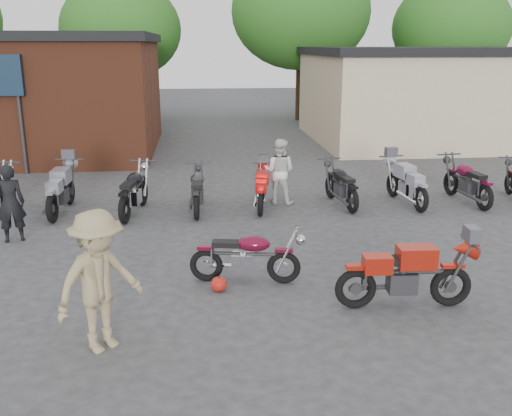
{
  "coord_description": "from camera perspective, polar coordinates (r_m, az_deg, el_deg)",
  "views": [
    {
      "loc": [
        -1.37,
        -8.08,
        3.89
      ],
      "look_at": [
        -0.31,
        2.24,
        0.9
      ],
      "focal_mm": 40.0,
      "sensor_mm": 36.0,
      "label": 1
    }
  ],
  "objects": [
    {
      "name": "row_bike_5",
      "position": [
        14.33,
        8.49,
        2.51
      ],
      "size": [
        0.91,
        2.05,
        1.15
      ],
      "primitive_type": null,
      "rotation": [
        0.0,
        0.0,
        1.7
      ],
      "color": "black",
      "rests_on": "ground"
    },
    {
      "name": "row_bike_1",
      "position": [
        14.28,
        -18.95,
        1.97
      ],
      "size": [
        0.79,
        2.18,
        1.25
      ],
      "primitive_type": null,
      "rotation": [
        0.0,
        0.0,
        1.53
      ],
      "color": "gray",
      "rests_on": "ground"
    },
    {
      "name": "tree_1",
      "position": [
        30.3,
        -13.23,
        15.31
      ],
      "size": [
        5.92,
        5.92,
        7.4
      ],
      "primitive_type": null,
      "color": "#235A18",
      "rests_on": "ground"
    },
    {
      "name": "sportbike",
      "position": [
        8.95,
        14.89,
        -6.13
      ],
      "size": [
        2.06,
        0.77,
        1.18
      ],
      "primitive_type": null,
      "rotation": [
        0.0,
        0.0,
        -0.05
      ],
      "color": "#A71B0D",
      "rests_on": "ground"
    },
    {
      "name": "stucco_building",
      "position": [
        25.19,
        17.52,
        10.48
      ],
      "size": [
        10.0,
        8.0,
        3.5
      ],
      "primitive_type": "cube",
      "color": "tan",
      "rests_on": "ground"
    },
    {
      "name": "ground",
      "position": [
        9.07,
        3.44,
        -9.35
      ],
      "size": [
        90.0,
        90.0,
        0.0
      ],
      "primitive_type": "plane",
      "color": "#343437"
    },
    {
      "name": "person_light",
      "position": [
        14.31,
        2.34,
        3.68
      ],
      "size": [
        0.98,
        0.89,
        1.64
      ],
      "primitive_type": "imported",
      "rotation": [
        0.0,
        0.0,
        2.74
      ],
      "color": "silver",
      "rests_on": "ground"
    },
    {
      "name": "person_dark",
      "position": [
        12.5,
        -23.4,
        0.43
      ],
      "size": [
        0.68,
        0.56,
        1.61
      ],
      "primitive_type": "imported",
      "rotation": [
        0.0,
        0.0,
        3.5
      ],
      "color": "black",
      "rests_on": "ground"
    },
    {
      "name": "row_bike_7",
      "position": [
        15.38,
        20.36,
        2.72
      ],
      "size": [
        0.92,
        2.14,
        1.21
      ],
      "primitive_type": null,
      "rotation": [
        0.0,
        0.0,
        1.68
      ],
      "color": "#5A0B27",
      "rests_on": "ground"
    },
    {
      "name": "row_bike_6",
      "position": [
        14.76,
        14.79,
        2.64
      ],
      "size": [
        0.91,
        2.11,
        1.19
      ],
      "primitive_type": null,
      "rotation": [
        0.0,
        0.0,
        1.69
      ],
      "color": "#999BA7",
      "rests_on": "ground"
    },
    {
      "name": "row_bike_2",
      "position": [
        13.74,
        -12.12,
        1.92
      ],
      "size": [
        1.05,
        2.21,
        1.23
      ],
      "primitive_type": null,
      "rotation": [
        0.0,
        0.0,
        1.4
      ],
      "color": "black",
      "rests_on": "ground"
    },
    {
      "name": "helmet",
      "position": [
        9.39,
        -3.74,
        -7.59
      ],
      "size": [
        0.33,
        0.33,
        0.25
      ],
      "primitive_type": "ellipsoid",
      "rotation": [
        0.0,
        0.0,
        -0.24
      ],
      "color": "#AC1B12",
      "rests_on": "ground"
    },
    {
      "name": "row_bike_4",
      "position": [
        13.92,
        0.63,
        2.15
      ],
      "size": [
        0.92,
        1.93,
        1.08
      ],
      "primitive_type": null,
      "rotation": [
        0.0,
        0.0,
        1.4
      ],
      "color": "red",
      "rests_on": "ground"
    },
    {
      "name": "row_bike_3",
      "position": [
        13.74,
        -5.88,
        2.01
      ],
      "size": [
        0.73,
        1.99,
        1.14
      ],
      "primitive_type": null,
      "rotation": [
        0.0,
        0.0,
        1.53
      ],
      "color": "#272729",
      "rests_on": "ground"
    },
    {
      "name": "vintage_motorcycle",
      "position": [
        9.56,
        -0.91,
        -4.54
      ],
      "size": [
        1.88,
        0.9,
        1.05
      ],
      "primitive_type": null,
      "rotation": [
        0.0,
        0.0,
        -0.17
      ],
      "color": "#590B21",
      "rests_on": "ground"
    },
    {
      "name": "tree_2",
      "position": [
        30.56,
        4.44,
        16.99
      ],
      "size": [
        7.04,
        7.04,
        8.8
      ],
      "primitive_type": null,
      "color": "#235A18",
      "rests_on": "ground"
    },
    {
      "name": "tree_3",
      "position": [
        32.92,
        18.76,
        15.11
      ],
      "size": [
        6.08,
        6.08,
        7.6
      ],
      "primitive_type": null,
      "color": "#235A18",
      "rests_on": "ground"
    },
    {
      "name": "person_tan",
      "position": [
        7.65,
        -15.42,
        -7.1
      ],
      "size": [
        1.4,
        1.34,
        1.91
      ],
      "primitive_type": "imported",
      "rotation": [
        0.0,
        0.0,
        0.71
      ],
      "color": "#9B8760",
      "rests_on": "ground"
    }
  ]
}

